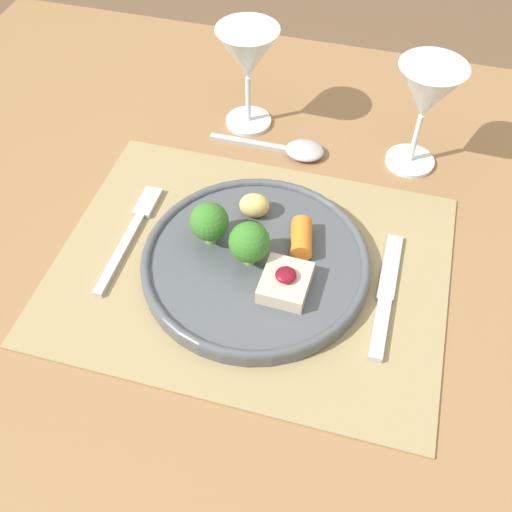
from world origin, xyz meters
The scene contains 9 objects.
ground_plane centered at (0.00, 0.00, 0.00)m, with size 8.00×8.00×0.00m, color brown.
dining_table centered at (0.00, 0.00, 0.65)m, with size 1.23×1.06×0.74m.
placemat centered at (0.00, 0.00, 0.75)m, with size 0.48×0.37×0.00m, color #9E895B.
dinner_plate centered at (0.00, 0.00, 0.76)m, with size 0.28×0.28×0.08m.
fork centered at (-0.16, 0.01, 0.75)m, with size 0.02×0.19×0.01m.
knife centered at (0.17, -0.01, 0.75)m, with size 0.02×0.19×0.01m.
spoon centered at (0.01, 0.22, 0.75)m, with size 0.17×0.05×0.02m.
wine_glass_near centered at (0.17, 0.25, 0.86)m, with size 0.09×0.09×0.16m.
wine_glass_far centered at (-0.08, 0.27, 0.86)m, with size 0.09×0.09×0.16m.
Camera 1 is at (0.13, -0.44, 1.32)m, focal length 42.00 mm.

